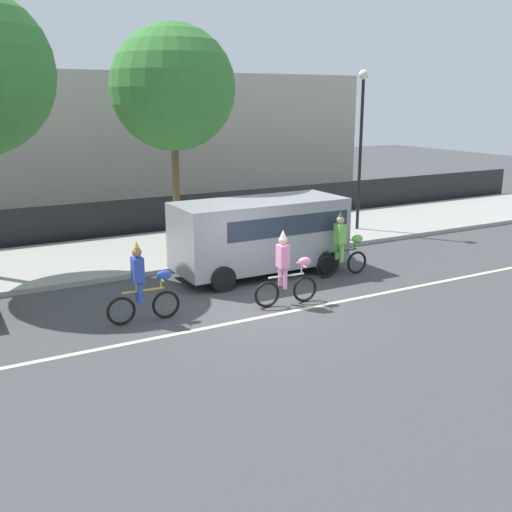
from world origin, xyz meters
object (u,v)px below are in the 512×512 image
parade_cyclist_pink (287,272)px  parade_cyclist_cobalt (143,287)px  parade_cyclist_lime (343,247)px  street_lamp_post (361,127)px  parked_van_grey (262,231)px

parade_cyclist_pink → parade_cyclist_cobalt: bearing=170.3°
parade_cyclist_lime → street_lamp_post: size_ratio=0.33×
parade_cyclist_lime → parked_van_grey: bearing=144.9°
parade_cyclist_lime → street_lamp_post: street_lamp_post is taller
parade_cyclist_pink → parade_cyclist_lime: (2.75, 1.37, 0.00)m
parade_cyclist_lime → parade_cyclist_pink: bearing=-153.5°
parade_cyclist_cobalt → parade_cyclist_lime: 6.28m
parked_van_grey → street_lamp_post: street_lamp_post is taller
parade_cyclist_cobalt → street_lamp_post: (10.27, 5.19, 3.15)m
parked_van_grey → street_lamp_post: bearing=27.3°
street_lamp_post → parade_cyclist_pink: bearing=-139.6°
parade_cyclist_cobalt → parked_van_grey: bearing=26.1°
parade_cyclist_cobalt → parade_cyclist_pink: size_ratio=1.00×
street_lamp_post → parade_cyclist_cobalt: bearing=-153.2°
parade_cyclist_lime → street_lamp_post: bearing=47.5°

